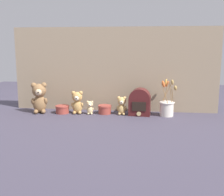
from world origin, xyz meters
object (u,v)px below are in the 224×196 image
Objects in this scene: vintage_radio at (140,102)px; teddy_bear_tiny at (90,107)px; teddy_bear_large at (39,97)px; teddy_bear_medium at (77,102)px; flower_vase at (167,106)px; decorative_tin_tall at (62,109)px; decorative_tin_short at (105,109)px; teddy_bear_small at (122,105)px.

teddy_bear_tiny is at bearing -176.54° from vintage_radio.
teddy_bear_large reaches higher than teddy_bear_medium.
teddy_bear_tiny is at bearing -177.92° from flower_vase.
teddy_bear_medium is at bearing 1.19° from decorative_tin_tall.
flower_vase is at bearing 0.92° from teddy_bear_medium.
vintage_radio is (0.84, 0.03, -0.03)m from teddy_bear_large.
decorative_tin_short is at bearing 6.27° from teddy_bear_medium.
vintage_radio is at bearing 3.46° from teddy_bear_tiny.
teddy_bear_tiny is 0.38× the size of flower_vase.
teddy_bear_medium is 0.74m from flower_vase.
decorative_tin_tall is at bearing -178.81° from teddy_bear_medium.
decorative_tin_short is at bearing 16.97° from teddy_bear_tiny.
flower_vase is 2.62× the size of decorative_tin_tall.
decorative_tin_tall is at bearing -178.54° from vintage_radio.
teddy_bear_large is 2.27× the size of teddy_bear_tiny.
teddy_bear_tiny reaches higher than decorative_tin_short.
decorative_tin_short is at bearing 172.33° from teddy_bear_small.
teddy_bear_large is 0.56m from decorative_tin_short.
teddy_bear_small is at bearing -179.04° from flower_vase.
flower_vase is 2.70× the size of decorative_tin_short.
teddy_bear_medium is at bearing -178.47° from vintage_radio.
teddy_bear_medium reaches higher than teddy_bear_small.
teddy_bear_medium is 0.24m from decorative_tin_short.
decorative_tin_short is at bearing 178.52° from flower_vase.
decorative_tin_short is (-0.29, 0.01, -0.07)m from vintage_radio.
vintage_radio is at bearing 2.01° from teddy_bear_large.
decorative_tin_short is at bearing 4.23° from teddy_bear_large.
teddy_bear_large reaches higher than decorative_tin_tall.
teddy_bear_medium is at bearing -179.12° from teddy_bear_small.
teddy_bear_small is at bearing 0.96° from decorative_tin_tall.
decorative_tin_short is (-0.14, 0.02, -0.04)m from teddy_bear_small.
teddy_bear_medium is 0.52m from vintage_radio.
teddy_bear_large is at bearing -177.22° from teddy_bear_medium.
teddy_bear_tiny is at bearing -176.36° from teddy_bear_small.
teddy_bear_small is 1.33× the size of decorative_tin_tall.
vintage_radio is at bearing 1.46° from decorative_tin_tall.
flower_vase is at bearing -1.48° from decorative_tin_short.
decorative_tin_tall is (-0.50, -0.01, -0.05)m from teddy_bear_small.
teddy_bear_large reaches higher than decorative_tin_short.
teddy_bear_small is 0.37m from flower_vase.
vintage_radio reaches higher than teddy_bear_small.
teddy_bear_tiny is (0.11, -0.01, -0.04)m from teddy_bear_medium.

